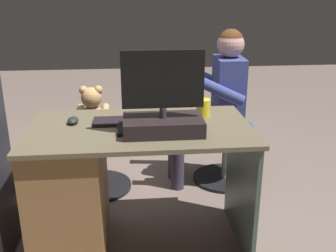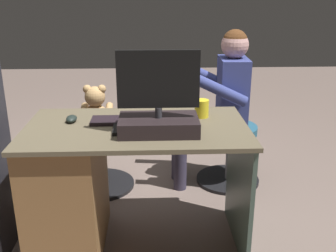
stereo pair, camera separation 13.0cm
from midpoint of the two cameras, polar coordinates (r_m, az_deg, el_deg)
The scene contains 11 objects.
ground_plane at distance 2.83m, azimuth -2.55°, elevation -11.92°, with size 10.00×10.00×0.00m, color #726057.
desk at distance 2.34m, azimuth -10.51°, elevation -8.20°, with size 1.22×0.69×0.75m.
monitor at distance 2.05m, azimuth 0.44°, elevation 1.99°, with size 0.42×0.25×0.43m.
keyboard at distance 2.24m, azimuth -4.00°, elevation 0.80°, with size 0.42×0.14×0.02m, color black.
computer_mouse at distance 2.29m, azimuth -12.09°, elevation 1.01°, with size 0.06×0.10×0.04m, color #1F2925.
cup at distance 2.32m, azimuth 6.45°, elevation 2.50°, with size 0.08×0.08×0.10m, color yellow.
tv_remote at distance 2.11m, azimuth -5.56°, elevation -0.52°, with size 0.04×0.15×0.02m, color black.
office_chair_teddy at distance 3.05m, azimuth -8.72°, elevation -3.98°, with size 0.52×0.52×0.47m.
teddy_bear at distance 2.94m, azimuth -9.04°, elevation 2.34°, with size 0.24×0.24×0.34m.
visitor_chair at distance 3.14m, azimuth 9.92°, elevation -3.29°, with size 0.49×0.49×0.47m.
person at distance 2.98m, azimuth 8.76°, elevation 4.26°, with size 0.55×0.49×1.18m.
Camera 2 is at (-0.09, 2.42, 1.48)m, focal length 42.55 mm.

